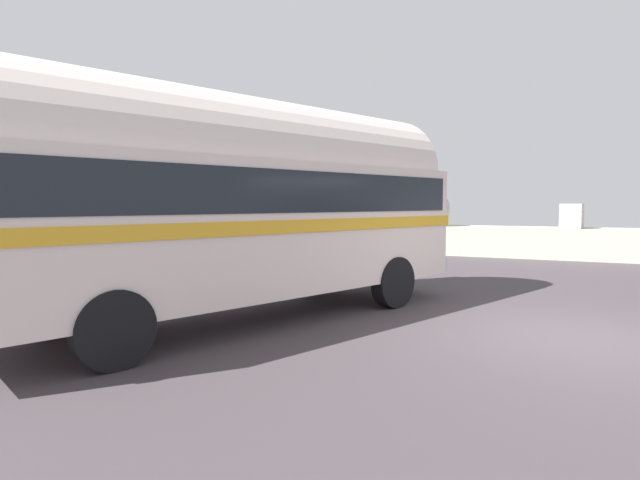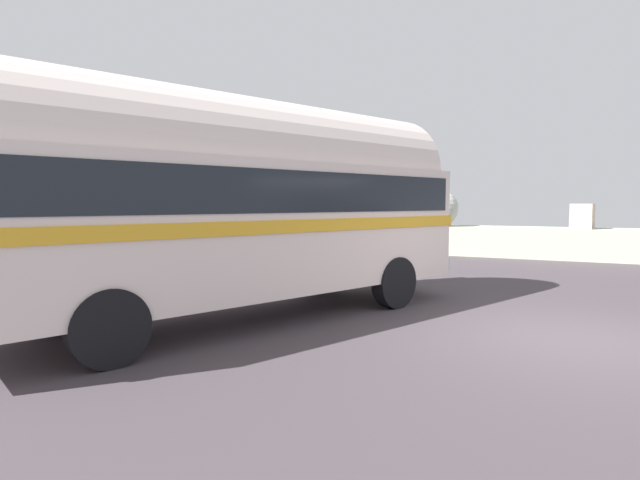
{
  "view_description": "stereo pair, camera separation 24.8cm",
  "coord_description": "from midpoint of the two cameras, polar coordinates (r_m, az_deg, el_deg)",
  "views": [
    {
      "loc": [
        -0.3,
        -8.13,
        1.98
      ],
      "look_at": [
        -3.98,
        -0.07,
        1.33
      ],
      "focal_mm": 28.43,
      "sensor_mm": 36.0,
      "label": 1
    },
    {
      "loc": [
        -0.07,
        -8.02,
        1.98
      ],
      "look_at": [
        -3.98,
        -0.07,
        1.33
      ],
      "focal_mm": 28.43,
      "sensor_mm": 36.0,
      "label": 2
    }
  ],
  "objects": [
    {
      "name": "ground",
      "position": [
        8.32,
        25.49,
        -9.92
      ],
      "size": [
        32.0,
        26.0,
        0.02
      ],
      "color": "#3F373C"
    },
    {
      "name": "breakwater",
      "position": [
        19.89,
        25.06,
        -0.0
      ],
      "size": [
        31.36,
        2.19,
        2.45
      ],
      "color": "#B0B79A",
      "rests_on": "ground"
    },
    {
      "name": "vintage_coach",
      "position": [
        8.55,
        -9.48,
        4.61
      ],
      "size": [
        5.49,
        8.85,
        3.7
      ],
      "rotation": [
        0.0,
        0.0,
        -0.39
      ],
      "color": "black",
      "rests_on": "ground"
    }
  ]
}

